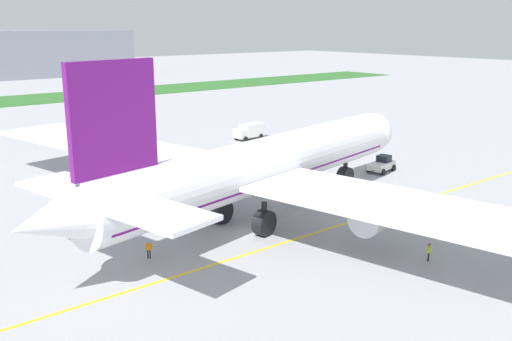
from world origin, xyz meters
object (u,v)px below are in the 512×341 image
at_px(airliner_foreground, 259,167).
at_px(ground_crew_marshaller_front, 429,250).
at_px(pushback_tug, 382,164).
at_px(service_truck_baggage_loader, 250,131).
at_px(ground_crew_wingwalker_port, 149,248).

relative_size(airliner_foreground, ground_crew_marshaller_front, 51.27).
bearing_deg(ground_crew_marshaller_front, pushback_tug, 46.30).
bearing_deg(pushback_tug, airliner_foreground, -168.26).
relative_size(pushback_tug, ground_crew_marshaller_front, 3.91).
distance_m(airliner_foreground, service_truck_baggage_loader, 45.27).
height_order(airliner_foreground, pushback_tug, airliner_foreground).
xyz_separation_m(airliner_foreground, pushback_tug, (26.91, 5.59, -4.93)).
height_order(airliner_foreground, service_truck_baggage_loader, airliner_foreground).
relative_size(airliner_foreground, ground_crew_wingwalker_port, 52.58).
distance_m(airliner_foreground, pushback_tug, 27.93).
relative_size(airliner_foreground, pushback_tug, 13.10).
bearing_deg(airliner_foreground, ground_crew_wingwalker_port, -174.50).
height_order(ground_crew_wingwalker_port, service_truck_baggage_loader, service_truck_baggage_loader).
bearing_deg(ground_crew_wingwalker_port, pushback_tug, 9.66).
distance_m(pushback_tug, ground_crew_marshaller_front, 31.59).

